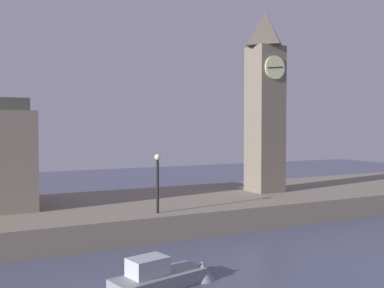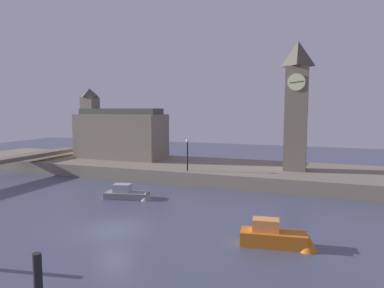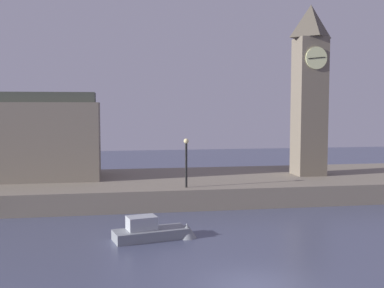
% 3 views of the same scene
% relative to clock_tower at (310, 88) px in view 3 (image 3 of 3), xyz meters
% --- Properties ---
extents(ground_plane, '(120.00, 120.00, 0.00)m').
position_rel_clock_tower_xyz_m(ground_plane, '(-10.78, -19.78, -8.80)').
color(ground_plane, '#474C66').
extents(far_embankment, '(70.00, 12.00, 1.50)m').
position_rel_clock_tower_xyz_m(far_embankment, '(-10.78, 0.22, -8.05)').
color(far_embankment, slate).
rests_on(far_embankment, ground).
extents(clock_tower, '(2.60, 2.63, 14.12)m').
position_rel_clock_tower_xyz_m(clock_tower, '(0.00, 0.00, 0.00)').
color(clock_tower, '#6B6051').
rests_on(clock_tower, far_embankment).
extents(parliament_hall, '(12.25, 5.48, 9.74)m').
position_rel_clock_tower_xyz_m(parliament_hall, '(-23.80, 1.68, -3.88)').
color(parliament_hall, slate).
rests_on(parliament_hall, far_embankment).
extents(streetlamp, '(0.36, 0.36, 3.50)m').
position_rel_clock_tower_xyz_m(streetlamp, '(-11.13, -4.55, -5.08)').
color(streetlamp, black).
rests_on(streetlamp, far_embankment).
extents(boat_cruiser_grey, '(4.96, 2.35, 1.49)m').
position_rel_clock_tower_xyz_m(boat_cruiser_grey, '(-13.81, -12.15, -8.38)').
color(boat_cruiser_grey, gray).
rests_on(boat_cruiser_grey, ground).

